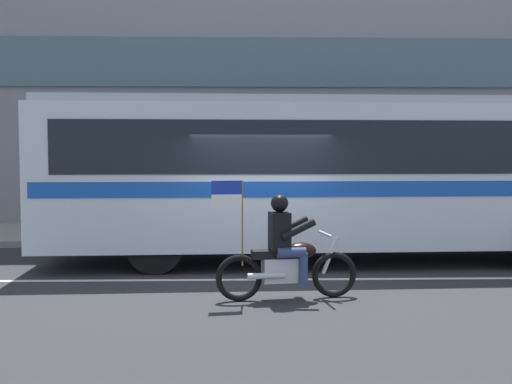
% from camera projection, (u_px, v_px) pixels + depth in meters
% --- Properties ---
extents(ground_plane, '(60.00, 60.00, 0.00)m').
position_uv_depth(ground_plane, '(262.00, 273.00, 11.49)').
color(ground_plane, '#2B2B2D').
extents(sidewalk_curb, '(28.00, 3.80, 0.15)m').
position_uv_depth(sidewalk_curb, '(254.00, 233.00, 16.57)').
color(sidewalk_curb, gray).
rests_on(sidewalk_curb, ground_plane).
extents(lane_center_stripe, '(26.60, 0.14, 0.01)m').
position_uv_depth(lane_center_stripe, '(263.00, 279.00, 10.89)').
color(lane_center_stripe, silver).
rests_on(lane_center_stripe, ground_plane).
extents(transit_bus, '(12.34, 3.09, 3.22)m').
position_uv_depth(transit_bus, '(353.00, 168.00, 12.62)').
color(transit_bus, silver).
rests_on(transit_bus, ground_plane).
extents(motorcycle_with_rider, '(2.18, 0.70, 1.78)m').
position_uv_depth(motorcycle_with_rider, '(286.00, 255.00, 9.39)').
color(motorcycle_with_rider, black).
rests_on(motorcycle_with_rider, ground_plane).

